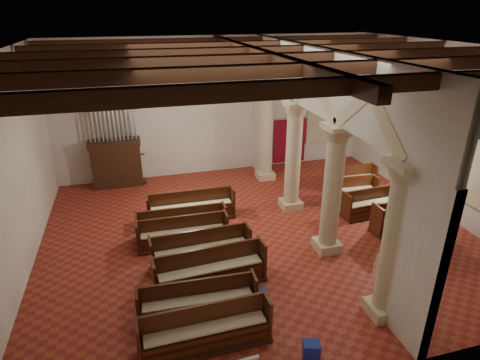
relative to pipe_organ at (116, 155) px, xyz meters
name	(u,v)px	position (x,y,z in m)	size (l,w,h in m)	color
floor	(258,234)	(4.50, -5.50, -1.37)	(14.00, 14.00, 0.00)	maroon
ceiling	(262,48)	(4.50, -5.50, 4.63)	(14.00, 14.00, 0.00)	black
wall_back	(217,107)	(4.50, 0.50, 1.63)	(14.00, 0.02, 6.00)	silver
wall_front	(366,256)	(4.50, -11.50, 1.63)	(14.00, 0.02, 6.00)	silver
wall_left	(9,173)	(-2.50, -5.50, 1.63)	(0.02, 12.00, 6.00)	silver
wall_right	(448,132)	(11.50, -5.50, 1.63)	(0.02, 12.00, 6.00)	silver
ceiling_beams	(261,55)	(4.50, -5.50, 4.45)	(13.80, 11.80, 0.30)	#361C11
arcade	(314,128)	(6.30, -5.50, 2.19)	(0.90, 11.90, 6.00)	#BFB48E
window_right_a	(476,168)	(11.48, -7.00, 0.83)	(0.03, 1.00, 2.20)	#39826A
window_right_b	(400,134)	(11.48, -3.00, 0.83)	(0.03, 1.00, 2.20)	#39826A
window_back	(319,117)	(9.50, 0.48, 0.83)	(1.00, 0.03, 2.20)	#39826A
pipe_organ	(116,155)	(0.00, 0.00, 0.00)	(2.10, 0.85, 4.40)	#361C11
lectern	(139,170)	(0.87, -0.01, -0.78)	(0.60, 0.61, 1.43)	#3C2913
dossal_curtain	(290,141)	(8.00, 0.42, -0.21)	(1.80, 0.07, 2.17)	maroon
processional_banner	(345,150)	(10.46, -0.55, -0.56)	(0.56, 0.71, 2.46)	#361C11
hymnal_box_a	(311,349)	(3.97, -10.83, -1.09)	(0.36, 0.30, 0.36)	navy
hymnal_box_b	(261,296)	(3.48, -8.87, -1.10)	(0.34, 0.28, 0.34)	navy
hymnal_box_c	(233,243)	(3.44, -6.27, -1.10)	(0.34, 0.28, 0.34)	#162E98
tube_heater_b	(217,306)	(2.36, -8.81, -1.21)	(0.10, 0.10, 0.99)	silver
nave_pew_0	(206,334)	(1.86, -9.86, -1.03)	(2.97, 0.76, 1.04)	#361C11
nave_pew_1	(198,305)	(1.87, -8.85, -1.05)	(2.94, 0.78, 0.98)	#361C11
nave_pew_2	(210,274)	(2.40, -7.77, -1.00)	(3.12, 0.95, 1.11)	#361C11
nave_pew_3	(201,254)	(2.35, -6.70, -1.02)	(2.99, 0.83, 1.07)	#361C11
nave_pew_4	(183,236)	(1.98, -5.53, -1.05)	(2.89, 0.72, 0.98)	#361C11
nave_pew_5	(182,227)	(2.02, -4.95, -1.05)	(2.98, 0.72, 0.99)	#361C11
nave_pew_6	(192,210)	(2.52, -3.90, -1.02)	(3.11, 0.75, 1.08)	#361C11
aisle_pew_0	(423,235)	(9.36, -7.59, -1.00)	(1.82, 0.79, 1.09)	#361C11
aisle_pew_1	(401,221)	(9.26, -6.62, -1.00)	(2.12, 0.81, 1.09)	#361C11
aisle_pew_2	(369,207)	(8.82, -5.36, -1.03)	(2.09, 0.82, 1.02)	#361C11
aisle_pew_3	(352,194)	(8.80, -4.15, -1.04)	(2.01, 0.76, 0.99)	#361C11
aisle_pew_4	(351,182)	(9.38, -3.11, -1.03)	(2.08, 0.72, 1.01)	#361C11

